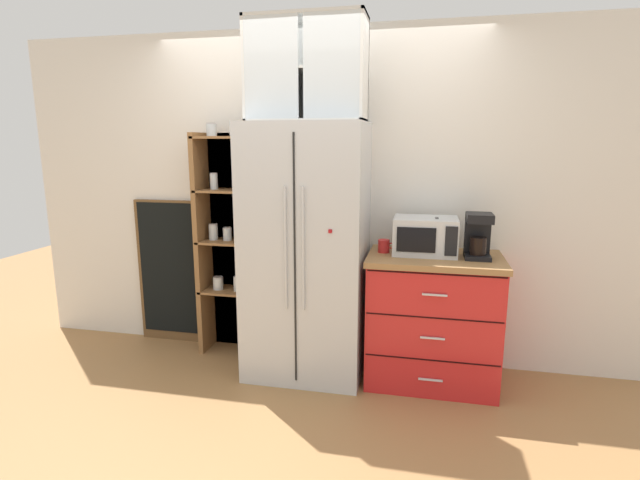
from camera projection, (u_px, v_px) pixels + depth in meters
ground_plane at (307, 370)px, 3.68m from camera, size 10.65×10.65×0.00m
wall_back_cream at (318, 198)px, 3.81m from camera, size 4.96×0.10×2.55m
refrigerator at (307, 252)px, 3.52m from camera, size 0.85×0.68×1.85m
pantry_shelf_column at (230, 239)px, 3.91m from camera, size 0.51×0.30×1.87m
counter_cabinet at (432, 319)px, 3.45m from camera, size 0.93×0.62×0.93m
microwave at (425, 236)px, 3.39m from camera, size 0.44×0.33×0.26m
coffee_maker at (478, 235)px, 3.27m from camera, size 0.17×0.20×0.31m
mug_sage at (436, 251)px, 3.29m from camera, size 0.11×0.07×0.09m
mug_red at (384, 246)px, 3.45m from camera, size 0.12×0.08×0.09m
bottle_amber at (436, 238)px, 3.40m from camera, size 0.06×0.06×0.26m
bottle_green at (436, 239)px, 3.34m from camera, size 0.06×0.06×0.26m
upper_cabinet at (307, 71)px, 3.31m from camera, size 0.82×0.32×0.70m
chalkboard_menu at (171, 271)px, 4.13m from camera, size 0.60×0.04×1.23m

